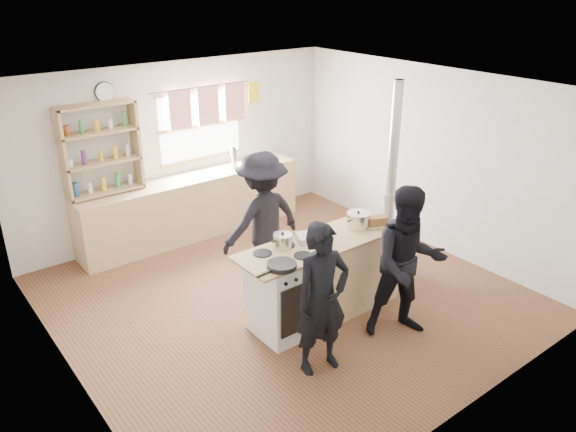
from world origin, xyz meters
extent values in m
cube|color=brown|center=(0.00, 0.00, -0.01)|extent=(5.00, 5.00, 0.01)
cube|color=tan|center=(0.00, 2.22, 0.45)|extent=(3.40, 0.55, 0.90)
cube|color=tan|center=(-1.20, 2.34, 0.94)|extent=(1.00, 0.28, 0.03)
cube|color=tan|center=(-1.20, 2.34, 1.33)|extent=(1.00, 0.28, 0.03)
cube|color=tan|center=(-1.20, 2.34, 1.74)|extent=(1.00, 0.28, 0.03)
cube|color=tan|center=(-1.20, 2.34, 2.08)|extent=(1.00, 0.28, 0.03)
cube|color=tan|center=(-1.68, 2.34, 1.50)|extent=(0.04, 0.28, 1.20)
cube|color=tan|center=(-0.72, 2.34, 1.50)|extent=(0.04, 0.28, 1.20)
cylinder|color=silver|center=(0.74, 2.22, 1.05)|extent=(0.10, 0.10, 0.30)
cube|color=white|center=(-0.45, -0.55, 0.45)|extent=(0.60, 0.60, 0.90)
cube|color=#D4B97F|center=(0.45, -0.55, 0.45)|extent=(1.20, 0.60, 0.90)
cube|color=tan|center=(0.00, -0.55, 0.92)|extent=(1.84, 0.64, 0.03)
cylinder|color=black|center=(-0.62, -0.76, 0.96)|extent=(0.33, 0.33, 0.05)
cylinder|color=#31551D|center=(-0.62, -0.76, 0.97)|extent=(0.27, 0.27, 0.02)
cube|color=silver|center=(0.02, -0.47, 0.96)|extent=(0.41, 0.35, 0.07)
cube|color=brown|center=(0.02, -0.47, 0.99)|extent=(0.35, 0.29, 0.02)
cylinder|color=silver|center=(-0.34, -0.41, 1.00)|extent=(0.20, 0.20, 0.14)
cylinder|color=silver|center=(-0.34, -0.41, 1.07)|extent=(0.21, 0.21, 0.01)
sphere|color=black|center=(-0.34, -0.41, 1.09)|extent=(0.03, 0.03, 0.03)
cylinder|color=silver|center=(0.64, -0.53, 1.01)|extent=(0.26, 0.26, 0.17)
cylinder|color=silver|center=(0.64, -0.53, 1.10)|extent=(0.27, 0.27, 0.01)
sphere|color=black|center=(0.64, -0.53, 1.12)|extent=(0.03, 0.03, 0.03)
cube|color=tan|center=(0.83, -0.65, 0.94)|extent=(0.34, 0.29, 0.02)
cube|color=olive|center=(0.83, -0.65, 1.00)|extent=(0.25, 0.19, 0.10)
cube|color=black|center=(1.32, -0.38, 0.25)|extent=(0.35, 0.35, 0.50)
cylinder|color=#ADADB2|center=(1.32, -0.38, 1.50)|extent=(0.12, 0.12, 2.00)
imported|color=black|center=(-0.53, -1.26, 0.77)|extent=(0.62, 0.46, 1.55)
imported|color=black|center=(0.57, -1.35, 0.84)|extent=(1.02, 0.95, 1.67)
imported|color=black|center=(0.02, 0.48, 0.85)|extent=(1.12, 0.67, 1.69)
camera|label=1|loc=(-3.55, -4.64, 3.60)|focal=35.00mm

